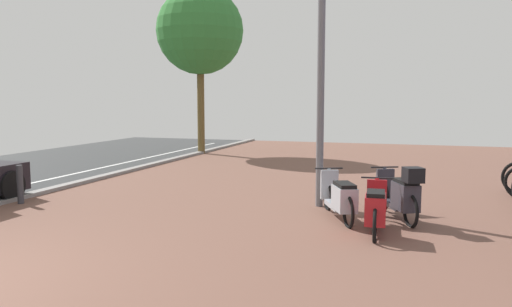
# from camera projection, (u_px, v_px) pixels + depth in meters

# --- Properties ---
(scooter_near) EXTENTS (0.94, 1.68, 1.00)m
(scooter_near) POSITION_uv_depth(u_px,v_px,m) (401.00, 194.00, 8.56)
(scooter_near) COLOR black
(scooter_near) RESTS_ON ground
(scooter_mid) EXTENTS (0.92, 1.71, 0.82)m
(scooter_mid) POSITION_uv_depth(u_px,v_px,m) (340.00, 198.00, 8.61)
(scooter_mid) COLOR black
(scooter_mid) RESTS_ON ground
(scooter_far) EXTENTS (0.52, 1.70, 0.80)m
(scooter_far) POSITION_uv_depth(u_px,v_px,m) (376.00, 209.00, 7.73)
(scooter_far) COLOR black
(scooter_far) RESTS_ON ground
(lamp_post) EXTENTS (0.20, 0.52, 6.01)m
(lamp_post) POSITION_uv_depth(u_px,v_px,m) (321.00, 30.00, 9.40)
(lamp_post) COLOR slate
(lamp_post) RESTS_ON ground
(street_tree) EXTENTS (3.20, 3.20, 6.14)m
(street_tree) POSITION_uv_depth(u_px,v_px,m) (200.00, 31.00, 18.62)
(street_tree) COLOR brown
(street_tree) RESTS_ON ground
(bollard_far) EXTENTS (0.12, 0.12, 0.76)m
(bollard_far) POSITION_uv_depth(u_px,v_px,m) (20.00, 184.00, 9.95)
(bollard_far) COLOR #38383D
(bollard_far) RESTS_ON ground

